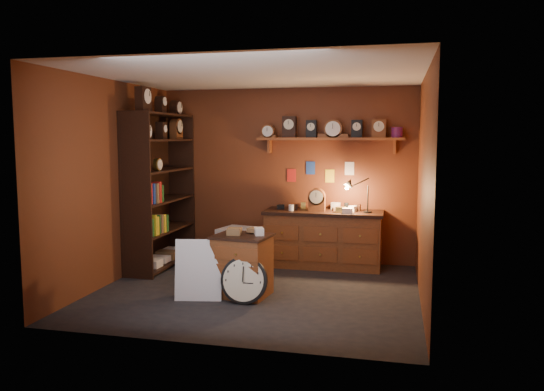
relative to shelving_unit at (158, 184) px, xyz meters
The scene contains 11 objects.
floor 2.40m from the shelving_unit, 28.68° to the right, with size 4.00×4.00×0.00m, color black.
room_shell 2.09m from the shelving_unit, 25.39° to the right, with size 4.02×3.62×2.71m.
shelving_unit is the anchor object (origin of this frame).
workbench 2.60m from the shelving_unit, 11.50° to the left, with size 1.76×0.66×1.36m.
low_cabinet 2.22m from the shelving_unit, 35.88° to the right, with size 0.74×0.65×0.85m.
big_round_clock 2.51m from the shelving_unit, 40.15° to the right, with size 0.56×0.18×0.56m.
white_panel 2.27m from the shelving_unit, 51.03° to the right, with size 0.56×0.02×0.75m, color silver.
mini_fridge 1.54m from the shelving_unit, 20.24° to the left, with size 0.63×0.65×0.55m.
floor_box_a 1.80m from the shelving_unit, 35.71° to the right, with size 0.27×0.23×0.17m, color brown.
floor_box_b 1.80m from the shelving_unit, 20.16° to the right, with size 0.19×0.23×0.11m, color white.
floor_box_c 1.50m from the shelving_unit, 21.08° to the right, with size 0.22×0.18×0.16m, color brown.
Camera 1 is at (1.68, -6.34, 1.94)m, focal length 35.00 mm.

